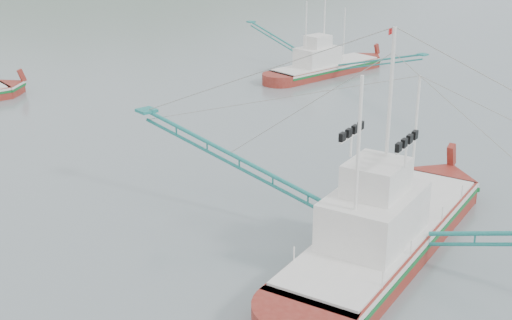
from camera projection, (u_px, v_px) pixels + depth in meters
ground at (337, 257)px, 33.89m from camera, size 1200.00×1200.00×0.00m
main_boat at (386, 209)px, 33.47m from camera, size 16.57×28.24×11.76m
bg_boat_right at (325, 62)px, 68.14m from camera, size 12.21×22.01×8.90m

